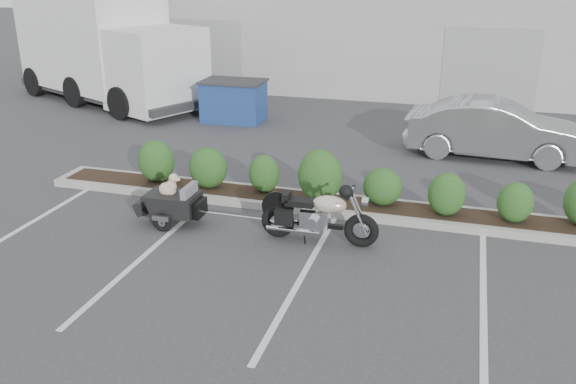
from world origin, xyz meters
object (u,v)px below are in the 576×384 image
(pet_trailer, at_px, (172,202))
(dumpster, at_px, (234,101))
(motorcycle, at_px, (318,216))
(sedan, at_px, (495,129))
(delivery_truck, at_px, (107,51))

(pet_trailer, xyz_separation_m, dumpster, (-1.70, 7.52, 0.21))
(motorcycle, bearing_deg, sedan, 62.52)
(sedan, bearing_deg, motorcycle, 156.22)
(dumpster, bearing_deg, pet_trailer, -78.62)
(delivery_truck, bearing_deg, motorcycle, -18.28)
(pet_trailer, relative_size, sedan, 0.39)
(motorcycle, bearing_deg, dumpster, 119.96)
(pet_trailer, xyz_separation_m, delivery_truck, (-6.73, 8.83, 1.31))
(pet_trailer, distance_m, dumpster, 7.71)
(dumpster, bearing_deg, motorcycle, -60.63)
(sedan, bearing_deg, dumpster, 80.95)
(motorcycle, height_order, delivery_truck, delivery_truck)
(pet_trailer, bearing_deg, delivery_truck, 126.53)
(motorcycle, relative_size, sedan, 0.49)
(motorcycle, distance_m, delivery_truck, 13.05)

